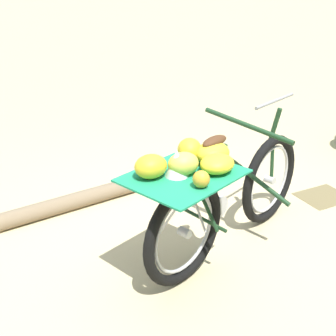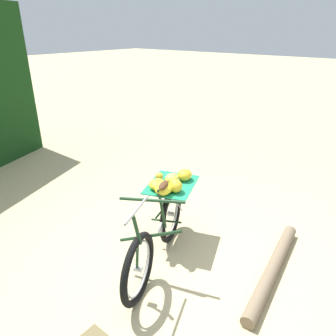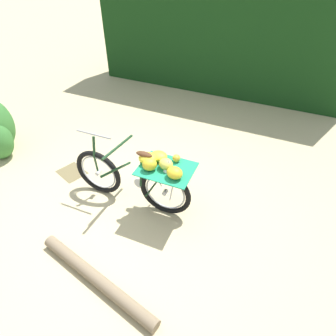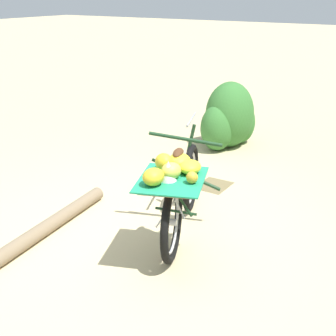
# 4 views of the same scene
# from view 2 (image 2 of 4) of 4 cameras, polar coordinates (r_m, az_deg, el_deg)

# --- Properties ---
(ground_plane) EXTENTS (60.00, 60.00, 0.00)m
(ground_plane) POSITION_cam_2_polar(r_m,az_deg,el_deg) (3.85, 0.60, -17.00)
(ground_plane) COLOR #C6B284
(bicycle) EXTENTS (1.77, 0.97, 1.03)m
(bicycle) POSITION_cam_2_polar(r_m,az_deg,el_deg) (3.67, -1.28, -9.33)
(bicycle) COLOR black
(bicycle) RESTS_ON ground_plane
(fallen_log) EXTENTS (1.71, 0.35, 0.14)m
(fallen_log) POSITION_cam_2_polar(r_m,az_deg,el_deg) (3.88, 18.33, -16.76)
(fallen_log) COLOR #7F6B51
(fallen_log) RESTS_ON ground_plane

